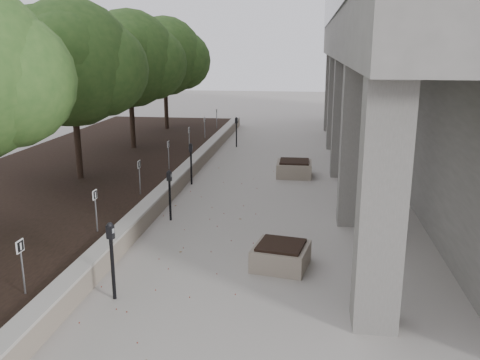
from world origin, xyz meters
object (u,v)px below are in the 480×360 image
Objects in this scene: parking_meter_5 at (236,132)px; planter_front at (281,255)px; crabapple_tree_4 at (130,80)px; parking_meter_3 at (170,195)px; parking_meter_2 at (112,261)px; crabapple_tree_5 at (165,73)px; parking_meter_4 at (191,164)px; planter_back at (294,168)px; crabapple_tree_3 at (73,90)px.

planter_front is (2.72, -12.61, -0.43)m from parking_meter_5.
crabapple_tree_4 is 4.04× the size of parking_meter_3.
parking_meter_2 is at bearing -75.00° from parking_meter_5.
crabapple_tree_5 is 9.77m from parking_meter_4.
planter_front is at bearing 46.79° from parking_meter_2.
parking_meter_4 is at bearing -79.23° from parking_meter_5.
planter_front is (3.28, -6.08, -0.44)m from parking_meter_4.
parking_meter_4 is (3.30, -3.87, -2.43)m from crabapple_tree_4.
parking_meter_5 is at bearing -31.14° from crabapple_tree_5.
planter_back is (2.91, 9.44, -0.45)m from parking_meter_2.
planter_back is (6.60, -2.30, -2.84)m from crabapple_tree_4.
parking_meter_2 is 7.88m from parking_meter_4.
parking_meter_3 is (3.56, -12.44, -2.45)m from crabapple_tree_5.
planter_back is at bearing 16.94° from parking_meter_4.
parking_meter_2 is 1.07× the size of parking_meter_5.
parking_meter_2 is at bearing -95.54° from parking_meter_4.
crabapple_tree_3 and crabapple_tree_5 have the same top height.
parking_meter_5 is at bearing 118.88° from planter_back.
parking_meter_4 is (3.30, -8.87, -2.43)m from crabapple_tree_5.
parking_meter_4 is (-0.39, 7.87, -0.04)m from parking_meter_2.
planter_front is at bearing -56.53° from crabapple_tree_4.
parking_meter_4 reaches higher than parking_meter_3.
planter_front is at bearing -62.18° from parking_meter_5.
parking_meter_3 is at bearing 106.63° from parking_meter_2.
crabapple_tree_5 is 13.16m from parking_meter_3.
parking_meter_2 is 3.43m from planter_front.
parking_meter_4 is 1.01× the size of parking_meter_5.
crabapple_tree_4 is 5.63m from parking_meter_4.
crabapple_tree_3 is 5.00m from crabapple_tree_4.
crabapple_tree_5 reaches higher than parking_meter_4.
planter_front is at bearing -70.08° from parking_meter_4.
parking_meter_2 is at bearing -107.12° from planter_back.
parking_meter_3 is 3.94m from planter_front.
parking_meter_4 is at bearing -49.55° from crabapple_tree_4.
planter_front is at bearing -26.67° from parking_meter_3.
parking_meter_5 is (3.86, 7.67, -2.44)m from crabapple_tree_3.
crabapple_tree_4 is 12.26m from planter_front.
crabapple_tree_3 is 10.00m from crabapple_tree_5.
parking_meter_3 is at bearing -34.38° from crabapple_tree_3.
parking_meter_3 reaches higher than planter_back.
planter_back is at bearing 72.48° from parking_meter_3.
crabapple_tree_5 is (0.00, 10.00, 0.00)m from crabapple_tree_3.
crabapple_tree_4 is 8.60m from parking_meter_3.
crabapple_tree_4 reaches higher than parking_meter_5.
planter_front is at bearing -36.95° from crabapple_tree_3.
crabapple_tree_5 is at bearing 132.10° from planter_back.
parking_meter_5 is at bearing 63.31° from crabapple_tree_3.
planter_back is (6.60, 2.70, -2.84)m from crabapple_tree_3.
parking_meter_4 is at bearing 118.33° from planter_front.
planter_back is (0.03, 7.64, 0.03)m from planter_front.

